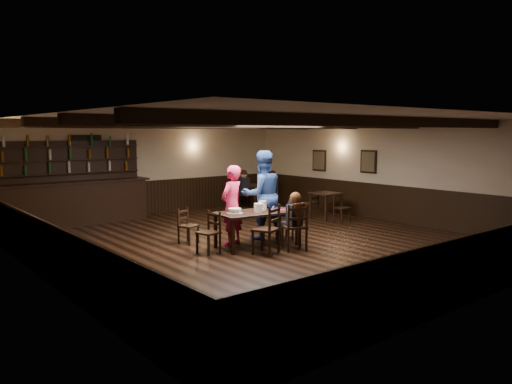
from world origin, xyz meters
TOP-DOWN VIEW (x-y plane):
  - ground at (0.00, 0.00)m, footprint 10.00×10.00m
  - room_shell at (0.01, 0.04)m, footprint 9.02×10.02m
  - dining_table at (-0.23, -0.30)m, footprint 1.80×1.04m
  - chair_near_left at (-0.48, -1.01)m, footprint 0.59×0.58m
  - chair_near_right at (0.13, -1.13)m, footprint 0.59×0.58m
  - chair_end_left at (-1.29, -0.15)m, footprint 0.43×0.44m
  - chair_end_right at (0.75, -0.22)m, footprint 0.46×0.47m
  - chair_far_pushed at (-1.24, 0.91)m, footprint 0.46×0.45m
  - woman_pink at (-0.52, 0.19)m, footprint 0.72×0.59m
  - man_blue at (0.35, 0.22)m, footprint 1.16×1.01m
  - seated_person at (0.16, -1.07)m, footprint 0.32×0.47m
  - cake at (-0.72, -0.18)m, footprint 0.33×0.33m
  - plate_stack_a at (-0.23, -0.35)m, footprint 0.19×0.19m
  - plate_stack_b at (-0.02, -0.24)m, footprint 0.17×0.17m
  - tea_light at (-0.13, -0.26)m, footprint 0.05×0.05m
  - salt_shaker at (0.10, -0.45)m, footprint 0.04×0.04m
  - pepper_shaker at (0.18, -0.38)m, footprint 0.04×0.04m
  - drink_glass at (0.10, -0.17)m, footprint 0.08×0.08m
  - menu_red at (0.31, -0.43)m, footprint 0.34×0.27m
  - menu_blue at (0.34, -0.24)m, footprint 0.33×0.25m
  - bar_counter at (-2.36, 4.72)m, footprint 4.00×0.70m
  - back_table_a at (3.38, 1.09)m, footprint 0.75×0.75m
  - back_table_b at (3.05, 3.91)m, footprint 1.05×1.05m
  - bg_patron_left at (2.60, 3.82)m, footprint 0.32×0.43m
  - bg_patron_right at (3.76, 3.78)m, footprint 0.30×0.39m

SIDE VIEW (x-z plane):
  - ground at x=0.00m, z-range 0.00..0.00m
  - chair_far_pushed at x=-1.24m, z-range 0.07..0.84m
  - chair_end_right at x=0.75m, z-range 0.07..0.86m
  - chair_end_left at x=-1.29m, z-range 0.07..0.91m
  - chair_near_right at x=0.13m, z-range 0.08..1.06m
  - chair_near_left at x=-0.48m, z-range 0.08..1.07m
  - back_table_a at x=3.38m, z-range 0.27..1.02m
  - back_table_b at x=3.05m, z-range 0.28..1.03m
  - dining_table at x=-0.23m, z-range 0.30..1.06m
  - bar_counter at x=-2.36m, z-range -0.37..1.83m
  - menu_red at x=0.31m, z-range 0.75..0.76m
  - menu_blue at x=0.34m, z-range 0.75..0.76m
  - tea_light at x=-0.13m, z-range 0.74..0.81m
  - cake at x=-0.72m, z-range 0.75..0.85m
  - pepper_shaker at x=0.18m, z-range 0.75..0.84m
  - salt_shaker at x=0.10m, z-range 0.75..0.84m
  - seated_person at x=0.16m, z-range 0.42..1.19m
  - drink_glass at x=0.10m, z-range 0.75..0.87m
  - bg_patron_right at x=3.76m, z-range 0.47..1.19m
  - plate_stack_a at x=-0.23m, z-range 0.75..0.93m
  - plate_stack_b at x=-0.02m, z-range 0.75..0.95m
  - woman_pink at x=-0.52m, z-range 0.00..1.72m
  - bg_patron_left at x=2.60m, z-range 0.47..1.26m
  - man_blue at x=0.35m, z-range 0.00..2.01m
  - room_shell at x=0.01m, z-range 0.39..3.10m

